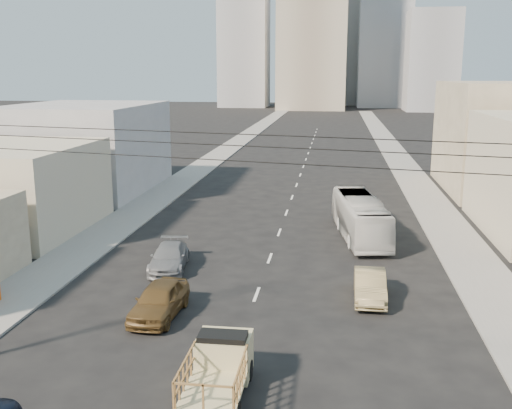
% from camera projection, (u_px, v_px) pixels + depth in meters
% --- Properties ---
extents(sidewalk_left, '(3.50, 180.00, 0.12)m').
position_uv_depth(sidewalk_left, '(227.00, 150.00, 85.64)').
color(sidewalk_left, gray).
rests_on(sidewalk_left, ground).
extents(sidewalk_right, '(3.50, 180.00, 0.12)m').
position_uv_depth(sidewalk_right, '(394.00, 152.00, 82.59)').
color(sidewalk_right, gray).
rests_on(sidewalk_right, ground).
extents(lane_dashes, '(0.15, 104.00, 0.01)m').
position_uv_depth(lane_dashes, '(302.00, 171.00, 67.67)').
color(lane_dashes, silver).
rests_on(lane_dashes, ground).
extents(flatbed_pickup, '(1.95, 4.41, 1.90)m').
position_uv_depth(flatbed_pickup, '(218.00, 366.00, 20.30)').
color(flatbed_pickup, '#C2B582').
rests_on(flatbed_pickup, ground).
extents(city_bus, '(3.81, 10.39, 2.83)m').
position_uv_depth(city_bus, '(360.00, 217.00, 39.92)').
color(city_bus, silver).
rests_on(city_bus, ground).
extents(sedan_brown, '(2.05, 4.65, 1.56)m').
position_uv_depth(sedan_brown, '(159.00, 300.00, 27.06)').
color(sedan_brown, brown).
rests_on(sedan_brown, ground).
extents(sedan_tan, '(1.53, 4.27, 1.40)m').
position_uv_depth(sedan_tan, '(370.00, 286.00, 29.13)').
color(sedan_tan, '#948256').
rests_on(sedan_tan, ground).
extents(sedan_grey, '(2.48, 4.91, 1.37)m').
position_uv_depth(sedan_grey, '(169.00, 257.00, 33.65)').
color(sedan_grey, slate).
rests_on(sedan_grey, ground).
extents(overhead_wires, '(23.01, 5.02, 0.72)m').
position_uv_depth(overhead_wires, '(195.00, 145.00, 15.90)').
color(overhead_wires, black).
rests_on(overhead_wires, ground).
extents(bldg_left_mid, '(11.00, 12.00, 6.00)m').
position_uv_depth(bldg_left_mid, '(4.00, 188.00, 41.42)').
color(bldg_left_mid, '#BFB59A').
rests_on(bldg_left_mid, ground).
extents(bldg_left_far, '(12.00, 16.00, 8.00)m').
position_uv_depth(bldg_left_far, '(85.00, 148.00, 55.79)').
color(bldg_left_far, '#969699').
rests_on(bldg_left_far, ground).
extents(high_rise_tower, '(20.00, 20.00, 60.00)m').
position_uv_depth(high_rise_tower, '(313.00, 5.00, 174.95)').
color(high_rise_tower, gray).
rests_on(high_rise_tower, ground).
extents(midrise_ne, '(16.00, 16.00, 40.00)m').
position_uv_depth(midrise_ne, '(384.00, 43.00, 188.78)').
color(midrise_ne, '#93969B').
rests_on(midrise_ne, ground).
extents(midrise_nw, '(15.00, 15.00, 34.00)m').
position_uv_depth(midrise_nw, '(244.00, 53.00, 190.28)').
color(midrise_nw, '#93969B').
rests_on(midrise_nw, ground).
extents(midrise_back, '(18.00, 18.00, 44.00)m').
position_uv_depth(midrise_back, '(346.00, 39.00, 204.42)').
color(midrise_back, '#969699').
rests_on(midrise_back, ground).
extents(midrise_east, '(14.00, 14.00, 28.00)m').
position_uv_depth(midrise_east, '(432.00, 61.00, 169.17)').
color(midrise_east, '#93969B').
rests_on(midrise_east, ground).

